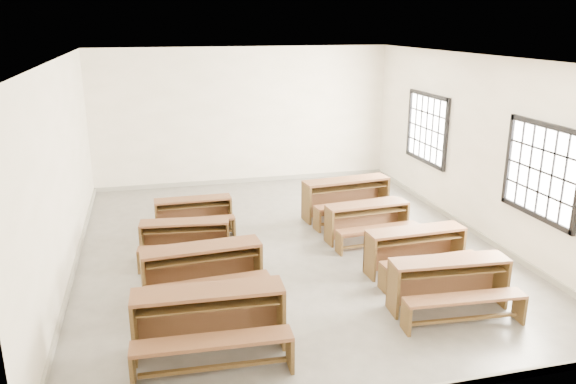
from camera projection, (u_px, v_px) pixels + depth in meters
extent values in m
plane|color=gray|center=(288.00, 247.00, 9.70)|extent=(8.50, 8.50, 0.00)
cube|color=silver|center=(288.00, 59.00, 8.78)|extent=(7.00, 8.50, 0.05)
cube|color=white|center=(244.00, 117.00, 13.15)|extent=(7.00, 0.05, 3.20)
cube|color=white|center=(397.00, 257.00, 5.32)|extent=(7.00, 0.05, 3.20)
cube|color=white|center=(64.00, 170.00, 8.42)|extent=(0.05, 8.50, 3.20)
cube|color=white|center=(476.00, 146.00, 10.05)|extent=(0.05, 8.50, 3.20)
cube|color=gray|center=(245.00, 180.00, 13.61)|extent=(7.00, 0.04, 0.10)
cube|color=gray|center=(75.00, 265.00, 8.87)|extent=(0.04, 8.50, 0.10)
cube|color=gray|center=(468.00, 227.00, 10.51)|extent=(0.04, 8.50, 0.10)
cube|color=white|center=(542.00, 171.00, 8.38)|extent=(0.02, 1.50, 1.30)
cube|color=black|center=(547.00, 125.00, 8.18)|extent=(0.06, 1.62, 0.08)
cube|color=black|center=(535.00, 215.00, 8.58)|extent=(0.06, 1.62, 0.08)
cube|color=black|center=(509.00, 159.00, 9.11)|extent=(0.06, 0.08, 1.46)
cube|color=white|center=(428.00, 128.00, 11.72)|extent=(0.02, 1.50, 1.30)
cube|color=black|center=(429.00, 95.00, 11.51)|extent=(0.06, 1.62, 0.08)
cube|color=black|center=(424.00, 161.00, 11.92)|extent=(0.06, 1.62, 0.08)
cube|color=black|center=(446.00, 136.00, 10.98)|extent=(0.06, 0.08, 1.46)
cube|color=black|center=(410.00, 122.00, 12.45)|extent=(0.06, 0.08, 1.46)
cube|color=brown|center=(208.00, 291.00, 6.46)|extent=(1.77, 0.52, 0.04)
cube|color=brown|center=(208.00, 313.00, 6.76)|extent=(1.76, 0.13, 0.75)
cube|color=brown|center=(134.00, 329.00, 6.41)|extent=(0.06, 0.44, 0.75)
cube|color=brown|center=(281.00, 314.00, 6.74)|extent=(0.06, 0.44, 0.75)
cube|color=brown|center=(209.00, 304.00, 6.48)|extent=(1.64, 0.41, 0.02)
cube|color=brown|center=(213.00, 341.00, 6.05)|extent=(1.77, 0.39, 0.04)
cube|color=brown|center=(132.00, 369.00, 5.96)|extent=(0.06, 0.31, 0.42)
cube|color=brown|center=(290.00, 351.00, 6.28)|extent=(0.06, 0.31, 0.42)
cube|color=brown|center=(214.00, 368.00, 6.15)|extent=(1.62, 0.13, 0.04)
cube|color=brown|center=(201.00, 247.00, 7.81)|extent=(1.69, 0.54, 0.04)
cube|color=brown|center=(200.00, 267.00, 8.09)|extent=(1.67, 0.16, 0.71)
cube|color=brown|center=(143.00, 280.00, 7.67)|extent=(0.07, 0.42, 0.71)
cube|color=brown|center=(258.00, 264.00, 8.16)|extent=(0.07, 0.42, 0.71)
cube|color=brown|center=(202.00, 258.00, 7.83)|extent=(1.56, 0.42, 0.02)
cube|color=brown|center=(209.00, 283.00, 7.44)|extent=(1.69, 0.41, 0.04)
cube|color=brown|center=(147.00, 307.00, 7.26)|extent=(0.06, 0.29, 0.40)
cube|color=brown|center=(268.00, 289.00, 7.74)|extent=(0.06, 0.29, 0.40)
cube|color=brown|center=(210.00, 304.00, 7.53)|extent=(1.54, 0.16, 0.04)
cube|color=brown|center=(184.00, 222.00, 9.10)|extent=(1.46, 0.52, 0.04)
cube|color=brown|center=(186.00, 237.00, 9.34)|extent=(1.42, 0.20, 0.61)
cube|color=brown|center=(142.00, 243.00, 9.10)|extent=(0.08, 0.36, 0.61)
cube|color=brown|center=(228.00, 238.00, 9.28)|extent=(0.08, 0.36, 0.61)
cube|color=brown|center=(185.00, 230.00, 9.12)|extent=(1.35, 0.42, 0.02)
cube|color=brown|center=(184.00, 248.00, 8.76)|extent=(1.45, 0.41, 0.04)
cube|color=brown|center=(139.00, 261.00, 8.73)|extent=(0.06, 0.25, 0.34)
cube|color=brown|center=(229.00, 256.00, 8.90)|extent=(0.06, 0.25, 0.34)
cube|color=brown|center=(185.00, 263.00, 8.84)|extent=(1.32, 0.20, 0.04)
cube|color=brown|center=(193.00, 199.00, 10.31)|extent=(1.40, 0.36, 0.03)
cube|color=brown|center=(193.00, 213.00, 10.55)|extent=(1.40, 0.05, 0.59)
cube|color=brown|center=(156.00, 218.00, 10.24)|extent=(0.04, 0.35, 0.59)
cube|color=brown|center=(230.00, 212.00, 10.57)|extent=(0.04, 0.35, 0.59)
cube|color=brown|center=(193.00, 206.00, 10.33)|extent=(1.29, 0.27, 0.02)
cube|color=brown|center=(196.00, 220.00, 9.99)|extent=(1.40, 0.25, 0.03)
cube|color=brown|center=(157.00, 233.00, 9.88)|extent=(0.04, 0.24, 0.33)
cube|color=brown|center=(234.00, 226.00, 10.21)|extent=(0.04, 0.24, 0.33)
cube|color=brown|center=(196.00, 234.00, 10.07)|extent=(1.29, 0.05, 0.03)
cube|color=brown|center=(450.00, 261.00, 7.46)|extent=(1.62, 0.51, 0.04)
cube|color=brown|center=(442.00, 279.00, 7.73)|extent=(1.59, 0.15, 0.68)
cube|color=brown|center=(393.00, 290.00, 7.43)|extent=(0.07, 0.40, 0.68)
cube|color=brown|center=(501.00, 281.00, 7.69)|extent=(0.07, 0.40, 0.68)
cube|color=brown|center=(450.00, 271.00, 7.48)|extent=(1.49, 0.40, 0.02)
cube|color=brown|center=(465.00, 298.00, 7.08)|extent=(1.61, 0.39, 0.04)
cube|color=brown|center=(406.00, 318.00, 7.01)|extent=(0.06, 0.28, 0.38)
cube|color=brown|center=(519.00, 307.00, 7.28)|extent=(0.06, 0.28, 0.38)
cube|color=brown|center=(463.00, 319.00, 7.17)|extent=(1.47, 0.15, 0.04)
cube|color=brown|center=(416.00, 230.00, 8.59)|extent=(1.57, 0.45, 0.04)
cube|color=brown|center=(409.00, 247.00, 8.85)|extent=(1.55, 0.10, 0.66)
cube|color=brown|center=(370.00, 257.00, 8.48)|extent=(0.05, 0.39, 0.66)
cube|color=brown|center=(457.00, 246.00, 8.90)|extent=(0.05, 0.39, 0.66)
cube|color=brown|center=(416.00, 239.00, 8.61)|extent=(1.45, 0.35, 0.02)
cube|color=brown|center=(431.00, 260.00, 8.24)|extent=(1.56, 0.33, 0.04)
cube|color=brown|center=(383.00, 279.00, 8.09)|extent=(0.05, 0.27, 0.37)
cube|color=brown|center=(474.00, 266.00, 8.50)|extent=(0.05, 0.27, 0.37)
cube|color=brown|center=(429.00, 278.00, 8.32)|extent=(1.44, 0.11, 0.04)
cube|color=brown|center=(367.00, 205.00, 9.88)|extent=(1.51, 0.48, 0.04)
cube|color=brown|center=(363.00, 219.00, 10.13)|extent=(1.49, 0.14, 0.63)
cube|color=brown|center=(329.00, 227.00, 9.76)|extent=(0.06, 0.37, 0.63)
cube|color=brown|center=(403.00, 218.00, 10.20)|extent=(0.06, 0.37, 0.63)
cube|color=brown|center=(368.00, 212.00, 9.90)|extent=(1.40, 0.38, 0.02)
cube|color=brown|center=(379.00, 228.00, 9.55)|extent=(1.51, 0.37, 0.04)
cube|color=brown|center=(339.00, 244.00, 9.39)|extent=(0.06, 0.26, 0.35)
cube|color=brown|center=(415.00, 234.00, 9.82)|extent=(0.06, 0.26, 0.35)
cube|color=brown|center=(378.00, 243.00, 9.63)|extent=(1.38, 0.14, 0.04)
cube|color=brown|center=(346.00, 180.00, 11.01)|extent=(1.77, 0.62, 0.04)
cube|color=brown|center=(341.00, 196.00, 11.30)|extent=(1.72, 0.23, 0.74)
cube|color=brown|center=(306.00, 204.00, 10.84)|extent=(0.09, 0.43, 0.74)
cube|color=brown|center=(383.00, 195.00, 11.41)|extent=(0.09, 0.43, 0.74)
cube|color=brown|center=(347.00, 188.00, 11.04)|extent=(1.63, 0.50, 0.02)
cube|color=brown|center=(358.00, 204.00, 10.63)|extent=(1.75, 0.49, 0.04)
cube|color=brown|center=(317.00, 220.00, 10.42)|extent=(0.08, 0.31, 0.41)
cube|color=brown|center=(396.00, 210.00, 10.98)|extent=(0.08, 0.31, 0.41)
cube|color=brown|center=(357.00, 220.00, 10.73)|extent=(1.60, 0.23, 0.04)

